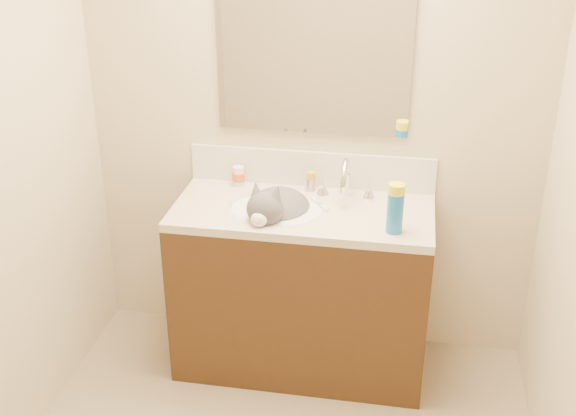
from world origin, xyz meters
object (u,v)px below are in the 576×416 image
at_px(faucet, 345,182).
at_px(cat, 276,213).
at_px(pill_bottle, 238,176).
at_px(spray_can, 395,211).
at_px(basin, 276,223).
at_px(silver_jar, 310,185).
at_px(amber_bottle, 311,181).
at_px(vanity_cabinet, 302,292).

relative_size(faucet, cat, 0.60).
bearing_deg(cat, faucet, 39.28).
relative_size(pill_bottle, spray_can, 0.50).
height_order(faucet, spray_can, faucet).
height_order(basin, spray_can, spray_can).
distance_m(silver_jar, amber_bottle, 0.02).
xyz_separation_m(cat, spray_can, (0.54, -0.14, 0.12)).
relative_size(cat, pill_bottle, 4.73).
xyz_separation_m(faucet, amber_bottle, (-0.17, 0.07, -0.04)).
xyz_separation_m(pill_bottle, amber_bottle, (0.36, -0.00, -0.00)).
relative_size(basin, silver_jar, 7.53).
bearing_deg(amber_bottle, cat, -119.19).
xyz_separation_m(cat, silver_jar, (0.12, 0.23, 0.05)).
xyz_separation_m(basin, spray_can, (0.54, -0.13, 0.17)).
distance_m(cat, pill_bottle, 0.34).
relative_size(cat, silver_jar, 7.74).
xyz_separation_m(vanity_cabinet, faucet, (0.18, 0.14, 0.54)).
distance_m(basin, faucet, 0.38).
bearing_deg(faucet, cat, -151.54).
height_order(basin, faucet, faucet).
xyz_separation_m(vanity_cabinet, cat, (-0.12, -0.03, 0.43)).
xyz_separation_m(silver_jar, spray_can, (0.42, -0.37, 0.07)).
bearing_deg(cat, vanity_cabinet, 22.81).
bearing_deg(vanity_cabinet, cat, -168.01).
bearing_deg(spray_can, pill_bottle, 154.46).
bearing_deg(basin, spray_can, -13.72).
distance_m(cat, spray_can, 0.57).
distance_m(faucet, cat, 0.36).
height_order(vanity_cabinet, spray_can, spray_can).
height_order(cat, spray_can, spray_can).
xyz_separation_m(basin, pill_bottle, (-0.23, 0.24, 0.12)).
bearing_deg(faucet, vanity_cabinet, -142.71).
bearing_deg(faucet, pill_bottle, 172.38).
relative_size(vanity_cabinet, basin, 2.67).
xyz_separation_m(faucet, silver_jar, (-0.18, 0.07, -0.06)).
bearing_deg(pill_bottle, basin, -45.63).
relative_size(faucet, pill_bottle, 2.86).
relative_size(faucet, amber_bottle, 2.88).
bearing_deg(amber_bottle, faucet, -21.67).
height_order(vanity_cabinet, basin, basin).
bearing_deg(basin, cat, 90.12).
bearing_deg(vanity_cabinet, silver_jar, 89.11).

